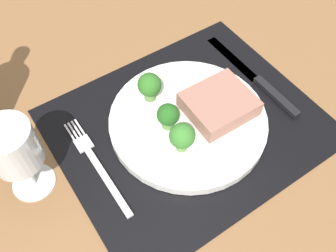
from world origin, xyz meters
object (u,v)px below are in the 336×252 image
(plate, at_px, (188,121))
(knife, at_px, (258,80))
(fork, at_px, (97,164))
(steak, at_px, (219,104))
(wine_glass, at_px, (14,150))

(plate, xyz_separation_m, knife, (0.16, 0.01, -0.00))
(fork, bearing_deg, plate, -6.36)
(fork, bearing_deg, steak, -8.76)
(wine_glass, bearing_deg, plate, -9.41)
(fork, bearing_deg, knife, -2.82)
(knife, xyz_separation_m, wine_glass, (-0.40, 0.04, 0.08))
(plate, distance_m, steak, 0.06)
(fork, xyz_separation_m, wine_glass, (-0.09, 0.03, 0.09))
(plate, bearing_deg, fork, 174.84)
(steak, xyz_separation_m, knife, (0.11, 0.02, -0.03))
(plate, bearing_deg, wine_glass, 170.59)
(fork, distance_m, knife, 0.31)
(wine_glass, bearing_deg, fork, -16.64)
(plate, distance_m, knife, 0.16)
(wine_glass, bearing_deg, knife, -5.05)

